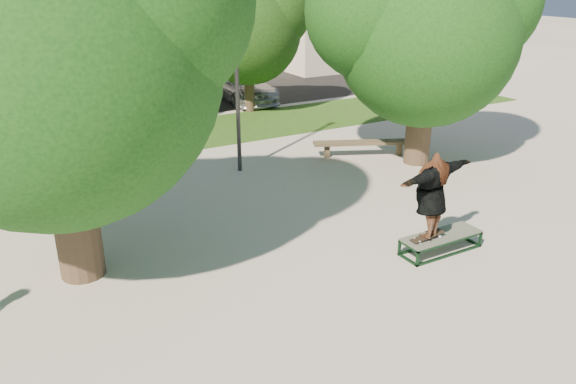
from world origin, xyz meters
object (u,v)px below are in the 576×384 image
grind_box (441,243)px  bench (364,144)px  tree_right (424,24)px  car_silver_b (241,85)px  lamppost (236,62)px  tree_left (42,40)px  car_grey (69,93)px

grind_box → bench: bench is taller
tree_right → car_silver_b: bearing=94.3°
lamppost → bench: bearing=-9.7°
grind_box → tree_right: bearing=54.4°
lamppost → car_silver_b: lamppost is taller
tree_left → car_grey: tree_left is taller
lamppost → tree_left: bearing=-143.6°
grind_box → bench: bearing=67.6°
tree_right → grind_box: 7.06m
grind_box → bench: 6.51m
lamppost → car_grey: bearing=106.6°
tree_left → car_grey: size_ratio=1.26×
tree_left → lamppost: 6.70m
bench → tree_right: bearing=-28.4°
tree_right → lamppost: size_ratio=1.07×
tree_right → lamppost: bearing=158.7°
lamppost → car_grey: size_ratio=1.08×
bench → car_grey: (-6.98, 10.76, 0.38)m
lamppost → car_silver_b: 9.86m
bench → car_grey: size_ratio=0.54×
car_silver_b → car_grey: bearing=170.0°
tree_left → lamppost: tree_left is taller
lamppost → grind_box: 7.47m
tree_right → car_silver_b: tree_right is taller
lamppost → car_silver_b: bearing=64.4°
lamppost → grind_box: bearing=-77.4°
tree_left → car_silver_b: tree_left is taller
grind_box → bench: (2.48, 6.01, 0.22)m
lamppost → grind_box: (1.50, -6.70, -2.96)m
lamppost → grind_box: lamppost is taller
tree_left → car_grey: (2.29, 13.99, -3.64)m
tree_left → car_grey: 14.63m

